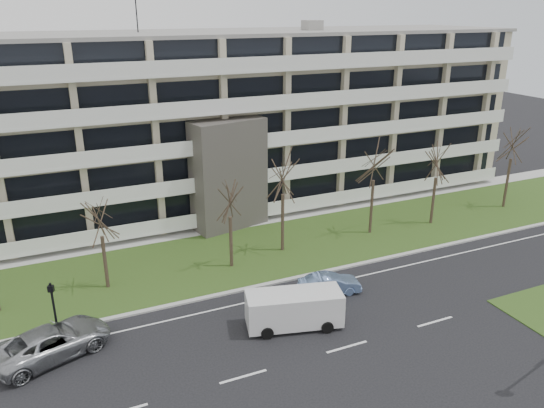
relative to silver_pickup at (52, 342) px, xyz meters
name	(u,v)px	position (x,y,z in m)	size (l,w,h in m)	color
ground	(347,347)	(14.48, -5.70, -0.83)	(160.00, 160.00, 0.00)	black
grass_verge	(255,251)	(14.48, 7.30, -0.80)	(90.00, 10.00, 0.06)	#324E1A
curb	(284,281)	(14.48, 2.30, -0.77)	(90.00, 0.35, 0.12)	#B2B2AD
sidewalk	(230,225)	(14.48, 12.80, -0.79)	(90.00, 2.00, 0.08)	#B2B2AD
lane_edge_line	(294,292)	(14.48, 0.80, -0.82)	(90.00, 0.12, 0.01)	white
apartment_building	(202,121)	(14.47, 19.62, 6.79)	(60.50, 15.10, 18.75)	#BDB193
silver_pickup	(52,342)	(0.00, 0.00, 0.00)	(2.75, 5.97, 1.66)	#A1A3A8
blue_sedan	(330,284)	(16.50, -0.28, -0.18)	(1.38, 3.95, 1.30)	#7B9CD6
white_van	(295,306)	(12.83, -2.70, 0.44)	(5.78, 3.30, 2.11)	silver
pedestrian_signal	(53,303)	(0.30, 1.83, 1.28)	(0.38, 0.34, 3.31)	black
tree_2	(99,216)	(3.62, 6.28, 4.23)	(3.26, 3.26, 6.52)	#382B21
tree_3	(230,197)	(12.04, 5.78, 4.42)	(3.38, 3.38, 6.76)	#382B21
tree_4	(283,171)	(16.45, 6.70, 5.41)	(4.01, 4.01, 8.03)	#382B21
tree_5	(375,159)	(24.35, 6.79, 5.41)	(4.01, 4.01, 8.03)	#382B21
tree_6	(438,159)	(30.21, 6.37, 4.80)	(3.62, 3.62, 7.24)	#382B21
tree_7	(514,139)	(38.93, 6.80, 5.53)	(4.09, 4.09, 8.17)	#382B21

